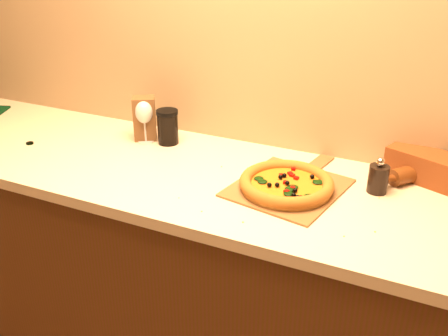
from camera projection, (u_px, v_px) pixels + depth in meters
cabinet at (228, 287)px, 1.92m from camera, size 2.80×0.65×0.86m
countertop at (229, 183)px, 1.72m from camera, size 2.84×0.68×0.04m
pizza_peel at (290, 186)px, 1.65m from camera, size 0.38×0.51×0.01m
pizza at (286, 184)px, 1.61m from camera, size 0.31×0.31×0.04m
bottle_cap at (30, 143)px, 1.98m from camera, size 0.03×0.03×0.01m
pepper_grinder at (378, 178)px, 1.60m from camera, size 0.06×0.06×0.12m
rolling_pin at (425, 170)px, 1.70m from camera, size 0.28×0.35×0.06m
bread_bag at (442, 171)px, 1.64m from camera, size 0.38×0.24×0.10m
wine_glass at (144, 113)px, 1.95m from camera, size 0.07×0.07×0.17m
paper_bag at (145, 118)px, 2.00m from camera, size 0.11×0.11×0.18m
dark_jar at (168, 127)px, 1.96m from camera, size 0.09×0.09×0.14m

